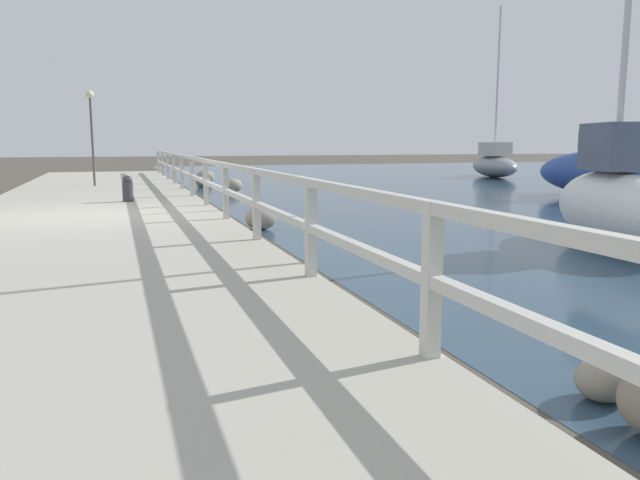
% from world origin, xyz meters
% --- Properties ---
extents(ground_plane, '(120.00, 120.00, 0.00)m').
position_xyz_m(ground_plane, '(0.00, 0.00, 0.00)').
color(ground_plane, '#4C473D').
extents(dock_walkway, '(4.72, 36.00, 0.24)m').
position_xyz_m(dock_walkway, '(0.00, 0.00, 0.12)').
color(dock_walkway, '#B2AD9E').
rests_on(dock_walkway, ground).
extents(railing, '(0.10, 32.50, 0.97)m').
position_xyz_m(railing, '(2.26, 0.00, 0.90)').
color(railing, beige).
rests_on(railing, dock_walkway).
extents(boulder_near_dock, '(0.68, 0.61, 0.51)m').
position_xyz_m(boulder_near_dock, '(3.69, 11.92, 0.25)').
color(boulder_near_dock, gray).
rests_on(boulder_near_dock, ground).
extents(boulder_downstream, '(0.58, 0.52, 0.44)m').
position_xyz_m(boulder_downstream, '(3.95, 7.46, 0.22)').
color(boulder_downstream, gray).
rests_on(boulder_downstream, ground).
extents(boulder_mid_strip, '(0.54, 0.48, 0.40)m').
position_xyz_m(boulder_mid_strip, '(3.35, 9.93, 0.20)').
color(boulder_mid_strip, slate).
rests_on(boulder_mid_strip, ground).
extents(boulder_water_edge, '(0.36, 0.33, 0.27)m').
position_xyz_m(boulder_water_edge, '(3.22, -9.16, 0.14)').
color(boulder_water_edge, gray).
rests_on(boulder_water_edge, ground).
extents(boulder_far_strip, '(0.56, 0.51, 0.42)m').
position_xyz_m(boulder_far_strip, '(2.90, -1.15, 0.21)').
color(boulder_far_strip, gray).
rests_on(boulder_far_strip, ground).
extents(mooring_bollard, '(0.24, 0.24, 0.59)m').
position_xyz_m(mooring_bollard, '(0.69, 2.60, 0.53)').
color(mooring_bollard, '#333338').
rests_on(mooring_bollard, dock_walkway).
extents(dock_lamp, '(0.23, 0.23, 2.86)m').
position_xyz_m(dock_lamp, '(-0.17, 8.27, 2.27)').
color(dock_lamp, '#514C47').
rests_on(dock_lamp, dock_walkway).
extents(sailboat_blue, '(3.09, 4.83, 8.27)m').
position_xyz_m(sailboat_blue, '(13.84, 2.14, 0.80)').
color(sailboat_blue, '#2D4C9E').
rests_on(sailboat_blue, water_surface).
extents(sailboat_white, '(2.03, 3.48, 6.60)m').
position_xyz_m(sailboat_white, '(7.49, -4.64, 0.72)').
color(sailboat_white, white).
rests_on(sailboat_white, water_surface).
extents(sailboat_red, '(1.89, 3.45, 6.16)m').
position_xyz_m(sailboat_red, '(26.33, 13.77, 0.65)').
color(sailboat_red, red).
rests_on(sailboat_red, water_surface).
extents(sailboat_gray, '(2.73, 5.01, 7.39)m').
position_xyz_m(sailboat_gray, '(16.71, 12.36, 0.62)').
color(sailboat_gray, gray).
rests_on(sailboat_gray, water_surface).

